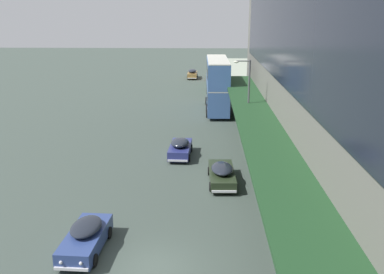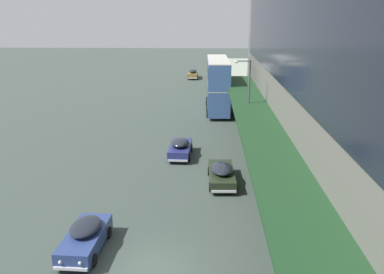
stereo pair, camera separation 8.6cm
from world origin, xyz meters
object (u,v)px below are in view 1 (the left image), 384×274
object	(u,v)px
transit_bus_kerbside_front	(217,76)
sedan_lead_near	(222,173)
sedan_oncoming_rear	(214,75)
pedestrian_at_kerb	(290,225)
transit_bus_kerbside_rear	(217,83)
sedan_trailing_mid	(180,148)
sedan_second_near	(86,237)
fire_hydrant	(290,258)
sedan_trailing_near	(192,74)
street_lamp	(247,96)

from	to	relation	value
transit_bus_kerbside_front	sedan_lead_near	bearing A→B (deg)	-90.81
sedan_oncoming_rear	pedestrian_at_kerb	size ratio (longest dim) A/B	2.52
sedan_lead_near	transit_bus_kerbside_front	bearing A→B (deg)	89.19
transit_bus_kerbside_rear	sedan_trailing_mid	world-z (taller)	transit_bus_kerbside_rear
sedan_oncoming_rear	sedan_lead_near	size ratio (longest dim) A/B	0.94
sedan_trailing_mid	sedan_oncoming_rear	world-z (taller)	sedan_oncoming_rear
sedan_second_near	sedan_trailing_mid	bearing A→B (deg)	74.85
sedan_trailing_mid	sedan_second_near	xyz separation A→B (m)	(-4.01, -14.80, -0.02)
transit_bus_kerbside_rear	fire_hydrant	xyz separation A→B (m)	(2.72, -33.03, -2.90)
transit_bus_kerbside_rear	sedan_trailing_near	world-z (taller)	transit_bus_kerbside_rear
transit_bus_kerbside_rear	sedan_trailing_mid	distance (m)	17.54
sedan_lead_near	pedestrian_at_kerb	world-z (taller)	pedestrian_at_kerb
transit_bus_kerbside_rear	sedan_lead_near	distance (m)	22.80
transit_bus_kerbside_front	sedan_oncoming_rear	xyz separation A→B (m)	(-0.22, 8.44, -1.09)
pedestrian_at_kerb	street_lamp	xyz separation A→B (m)	(-0.78, 17.64, 3.33)
sedan_oncoming_rear	sedan_second_near	bearing A→B (deg)	-97.77
transit_bus_kerbside_rear	sedan_lead_near	world-z (taller)	transit_bus_kerbside_rear
pedestrian_at_kerb	street_lamp	size ratio (longest dim) A/B	0.25
transit_bus_kerbside_front	transit_bus_kerbside_rear	xyz separation A→B (m)	(-0.34, -15.75, 1.52)
sedan_second_near	street_lamp	distance (m)	21.28
street_lamp	sedan_oncoming_rear	bearing A→B (deg)	93.33
sedan_oncoming_rear	sedan_second_near	xyz separation A→B (m)	(-7.64, -55.98, -0.03)
sedan_trailing_mid	sedan_oncoming_rear	bearing A→B (deg)	84.95
transit_bus_kerbside_front	fire_hydrant	bearing A→B (deg)	-87.20
sedan_trailing_near	pedestrian_at_kerb	bearing A→B (deg)	-83.05
transit_bus_kerbside_rear	sedan_lead_near	xyz separation A→B (m)	(-0.21, -22.64, -2.66)
sedan_trailing_near	fire_hydrant	xyz separation A→B (m)	(6.51, -58.47, -0.32)
sedan_trailing_near	street_lamp	xyz separation A→B (m)	(6.09, -38.73, 3.69)
sedan_trailing_mid	street_lamp	world-z (taller)	street_lamp
sedan_trailing_near	sedan_second_near	world-z (taller)	sedan_trailing_near
sedan_lead_near	sedan_trailing_mid	bearing A→B (deg)	120.34
sedan_oncoming_rear	transit_bus_kerbside_rear	bearing A→B (deg)	-90.28
transit_bus_kerbside_rear	sedan_oncoming_rear	bearing A→B (deg)	89.72
sedan_oncoming_rear	sedan_lead_near	bearing A→B (deg)	-90.40
transit_bus_kerbside_front	sedan_second_near	world-z (taller)	transit_bus_kerbside_front
sedan_lead_near	fire_hydrant	distance (m)	10.79
sedan_oncoming_rear	sedan_second_near	distance (m)	56.50
street_lamp	fire_hydrant	bearing A→B (deg)	-88.77
sedan_trailing_near	sedan_oncoming_rear	xyz separation A→B (m)	(3.91, -1.25, -0.03)
sedan_second_near	street_lamp	world-z (taller)	street_lamp
transit_bus_kerbside_front	sedan_lead_near	world-z (taller)	transit_bus_kerbside_front
sedan_trailing_near	pedestrian_at_kerb	world-z (taller)	pedestrian_at_kerb
transit_bus_kerbside_front	sedan_trailing_near	world-z (taller)	transit_bus_kerbside_front
sedan_lead_near	sedan_second_near	size ratio (longest dim) A/B	1.07
sedan_oncoming_rear	fire_hydrant	world-z (taller)	sedan_oncoming_rear
transit_bus_kerbside_rear	sedan_trailing_mid	size ratio (longest dim) A/B	2.39
sedan_lead_near	sedan_trailing_near	bearing A→B (deg)	94.26
transit_bus_kerbside_front	sedan_lead_near	distance (m)	38.42
transit_bus_kerbside_rear	sedan_lead_near	bearing A→B (deg)	-90.52
pedestrian_at_kerb	sedan_trailing_near	bearing A→B (deg)	96.95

